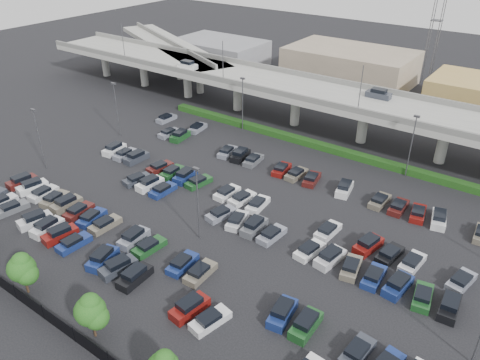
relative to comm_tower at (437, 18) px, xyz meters
name	(u,v)px	position (x,y,z in m)	size (l,w,h in m)	color
ground	(236,211)	(-4.00, -74.00, -15.61)	(280.00, 280.00, 0.00)	black
overpass	(338,100)	(-4.25, -42.01, -8.64)	(150.00, 13.00, 15.80)	#9B9B92
on_ramp	(171,48)	(-56.10, -30.95, -8.76)	(50.93, 30.13, 8.80)	#9B9B92
hedge	(319,145)	(-4.00, -49.00, -15.06)	(66.00, 1.60, 1.10)	#143A11
fence	(67,330)	(-4.05, -102.00, -14.71)	(70.00, 0.10, 2.00)	black
tree_row	(80,305)	(-3.30, -100.53, -12.09)	(65.07, 3.66, 5.94)	#332316
parked_cars	(217,220)	(-4.13, -78.20, -14.99)	(63.04, 41.66, 1.67)	#30343E
light_poles	(221,158)	(-8.12, -72.00, -9.37)	(66.90, 48.38, 10.30)	#4B4B50
distant_buildings	(450,87)	(8.38, -12.19, -11.87)	(138.00, 24.00, 9.00)	gray
comm_tower	(437,18)	(0.00, 0.00, 0.00)	(2.40, 2.40, 30.00)	#4B4B50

